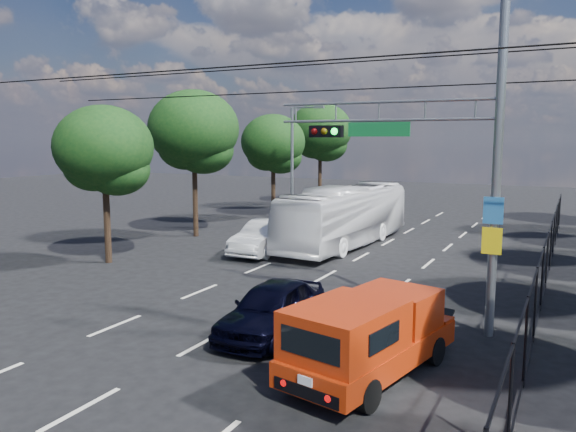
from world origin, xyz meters
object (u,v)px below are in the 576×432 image
Objects in this scene: red_pickup at (370,334)px; white_bus at (345,216)px; signal_mast at (450,139)px; navy_hatchback at (272,308)px; white_van at (265,237)px.

red_pickup is 0.50× the size of white_bus.
white_bus is at bearing 124.09° from signal_mast.
red_pickup reaches higher than navy_hatchback.
red_pickup reaches higher than white_van.
white_bus reaches higher than white_van.
white_bus is (-2.94, 12.83, 0.75)m from navy_hatchback.
white_bus is 4.38m from white_van.
red_pickup is (-0.77, -3.99, -4.25)m from signal_mast.
white_bus is 2.30× the size of white_van.
red_pickup is at bearing -100.92° from signal_mast.
white_van is (-2.55, -3.50, -0.72)m from white_bus.
signal_mast reaches higher than white_bus.
signal_mast is 2.24× the size of navy_hatchback.
signal_mast is 0.90× the size of white_bus.
red_pickup is at bearing -25.36° from navy_hatchback.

